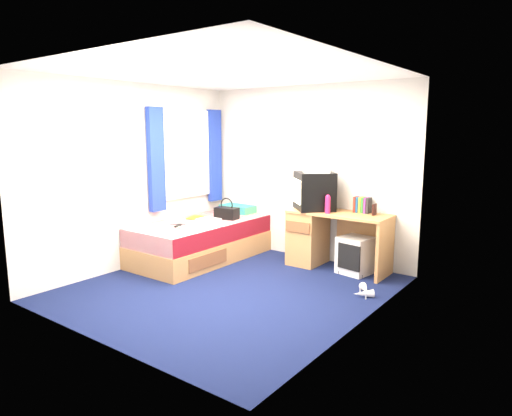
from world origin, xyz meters
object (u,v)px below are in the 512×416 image
Objects in this scene: vcr at (315,169)px; colour_swatch_fan at (179,227)px; pink_water_bottle at (328,205)px; handbag at (227,213)px; aerosol_can at (332,205)px; crt_tv at (314,191)px; magazine at (196,218)px; storage_cube at (355,255)px; towel at (208,222)px; remote_control at (178,226)px; white_heels at (364,291)px; pillow at (238,209)px; picture_frame at (374,210)px; bed at (201,240)px; water_bottle at (178,222)px; desk at (320,236)px.

vcr is 2.12× the size of colour_swatch_fan.
pink_water_bottle reaches higher than handbag.
aerosol_can is 0.50× the size of handbag.
crt_tv reaches higher than magazine.
towel is at bearing -144.51° from storage_cube.
crt_tv is at bearing 12.48° from remote_control.
remote_control reaches higher than white_heels.
colour_swatch_fan reaches higher than white_heels.
pillow is 2.46× the size of pink_water_bottle.
magazine is 0.68m from colour_swatch_fan.
magazine is (-0.19, -0.74, -0.05)m from pillow.
aerosol_can is 0.63× the size of magazine.
aerosol_can reaches higher than pillow.
picture_frame is 2.15m from towel.
towel is at bearing -156.98° from picture_frame.
vcr reaches higher than crt_tv.
remote_control reaches higher than magazine.
aerosol_can is at bearing 47.75° from vcr.
bed is 0.55m from colour_swatch_fan.
colour_swatch_fan is (0.16, -0.15, -0.03)m from water_bottle.
desk reaches higher than bed.
vcr is at bearing 150.86° from pink_water_bottle.
pink_water_bottle reaches higher than colour_swatch_fan.
magazine is (-1.87, -0.57, -0.29)m from aerosol_can.
pink_water_bottle is 1.97m from remote_control.
crt_tv reaches higher than desk.
storage_cube is 2.92× the size of remote_control.
picture_frame reaches higher than white_heels.
pink_water_bottle reaches higher than towel.
remote_control is at bearing -141.93° from desk.
storage_cube is 1.96m from towel.
desk reaches higher than storage_cube.
bed reaches higher than white_heels.
handbag is (0.20, -0.52, 0.03)m from pillow.
desk is 1.87m from colour_swatch_fan.
magazine is at bearing -166.91° from pink_water_bottle.
pillow is at bearing 63.54° from remote_control.
aerosol_can is 0.48× the size of white_heels.
magazine is at bearing 114.58° from colour_swatch_fan.
desk is 0.89m from vcr.
desk is at bearing 7.30° from handbag.
crt_tv is 3.21× the size of pink_water_bottle.
picture_frame is 0.51× the size of towel.
bed is 5.71× the size of handbag.
pillow is 1.06m from towel.
vcr is at bearing 90.00° from crt_tv.
magazine is 0.49m from water_bottle.
vcr is (-0.64, 0.04, 1.06)m from storage_cube.
towel reaches higher than storage_cube.
water_bottle is (-1.75, -1.04, -0.26)m from aerosol_can.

